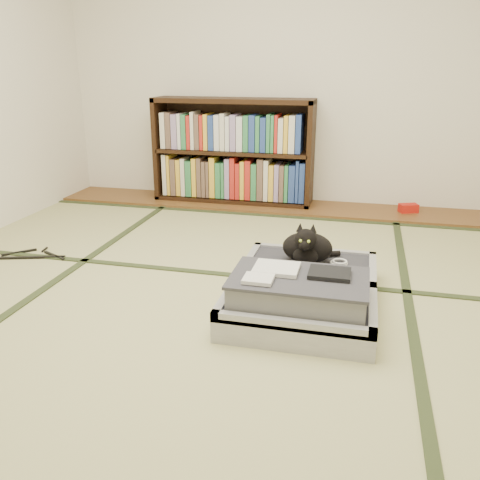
# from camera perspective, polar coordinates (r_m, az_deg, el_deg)

# --- Properties ---
(floor) EXTENTS (4.50, 4.50, 0.00)m
(floor) POSITION_cam_1_polar(r_m,az_deg,el_deg) (2.72, -2.80, -7.26)
(floor) COLOR tan
(floor) RESTS_ON ground
(wood_strip) EXTENTS (4.00, 0.50, 0.02)m
(wood_strip) POSITION_cam_1_polar(r_m,az_deg,el_deg) (4.55, 4.34, 3.84)
(wood_strip) COLOR brown
(wood_strip) RESTS_ON ground
(red_item) EXTENTS (0.17, 0.14, 0.07)m
(red_item) POSITION_cam_1_polar(r_m,az_deg,el_deg) (4.53, 18.38, 3.42)
(red_item) COLOR #B7170E
(red_item) RESTS_ON wood_strip
(room_shell) EXTENTS (4.50, 4.50, 4.50)m
(room_shell) POSITION_cam_1_polar(r_m,az_deg,el_deg) (2.45, -3.40, 25.02)
(room_shell) COLOR white
(room_shell) RESTS_ON ground
(tatami_borders) EXTENTS (4.00, 4.50, 0.01)m
(tatami_borders) POSITION_cam_1_polar(r_m,az_deg,el_deg) (3.15, -0.26, -3.31)
(tatami_borders) COLOR #2D381E
(tatami_borders) RESTS_ON ground
(bookcase) EXTENTS (1.42, 0.33, 0.92)m
(bookcase) POSITION_cam_1_polar(r_m,az_deg,el_deg) (4.61, -0.77, 9.71)
(bookcase) COLOR black
(bookcase) RESTS_ON wood_strip
(suitcase) EXTENTS (0.73, 0.98, 0.29)m
(suitcase) POSITION_cam_1_polar(r_m,az_deg,el_deg) (2.65, 7.08, -5.74)
(suitcase) COLOR #A8A8AC
(suitcase) RESTS_ON floor
(cat) EXTENTS (0.33, 0.33, 0.26)m
(cat) POSITION_cam_1_polar(r_m,az_deg,el_deg) (2.87, 7.55, -0.82)
(cat) COLOR black
(cat) RESTS_ON suitcase
(cable_coil) EXTENTS (0.10, 0.10, 0.02)m
(cable_coil) POSITION_cam_1_polar(r_m,az_deg,el_deg) (2.92, 11.07, -2.48)
(cable_coil) COLOR white
(cable_coil) RESTS_ON suitcase
(hanger) EXTENTS (0.46, 0.27, 0.01)m
(hanger) POSITION_cam_1_polar(r_m,az_deg,el_deg) (3.63, -22.14, -1.63)
(hanger) COLOR black
(hanger) RESTS_ON floor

